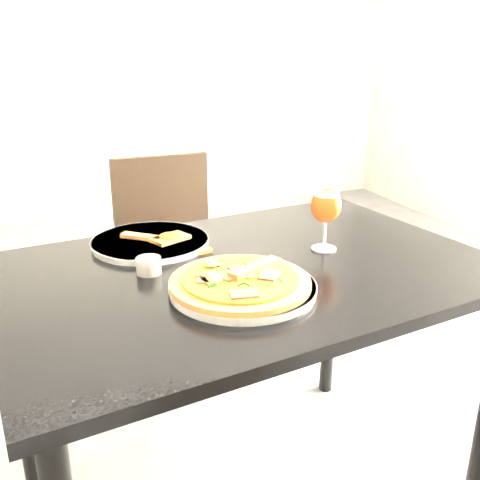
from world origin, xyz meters
name	(u,v)px	position (x,y,z in m)	size (l,w,h in m)	color
dining_table	(248,298)	(0.10, -0.12, 0.66)	(1.30, 0.96, 0.75)	black
chair_far	(172,260)	(0.08, 0.65, 0.48)	(0.42, 0.42, 0.87)	black
plate_main	(243,288)	(0.04, -0.25, 0.76)	(0.32, 0.32, 0.02)	white
pizza	(240,281)	(0.03, -0.26, 0.78)	(0.31, 0.31, 0.03)	#975824
plate_second	(150,242)	(-0.09, 0.11, 0.76)	(0.31, 0.31, 0.02)	white
crust_scraps	(161,238)	(-0.07, 0.10, 0.77)	(0.18, 0.14, 0.01)	#975824
loose_crust	(190,253)	(-0.01, 0.00, 0.75)	(0.12, 0.03, 0.01)	#975824
sauce_cup	(149,265)	(-0.14, -0.08, 0.77)	(0.06, 0.06, 0.04)	beige
beer_glass	(326,206)	(0.33, -0.08, 0.87)	(0.08, 0.08, 0.17)	silver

